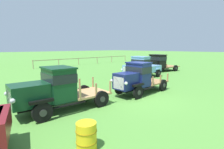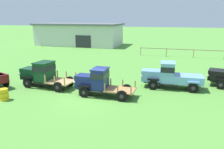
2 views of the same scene
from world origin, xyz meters
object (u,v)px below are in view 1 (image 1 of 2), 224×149
vintage_truck_midrow_center (137,78)px  vintage_truck_back_of_row (156,63)px  vintage_truck_second_in_line (54,89)px  vintage_truck_far_side (142,67)px  oil_drum_beside_row (86,136)px

vintage_truck_midrow_center → vintage_truck_back_of_row: (10.58, 4.98, 0.01)m
vintage_truck_back_of_row → vintage_truck_second_in_line: bearing=-165.5°
vintage_truck_midrow_center → vintage_truck_far_side: (5.27, 3.37, -0.02)m
vintage_truck_midrow_center → vintage_truck_far_side: bearing=32.6°
vintage_truck_far_side → oil_drum_beside_row: size_ratio=5.94×
vintage_truck_midrow_center → vintage_truck_far_side: vintage_truck_far_side is taller
vintage_truck_second_in_line → vintage_truck_far_side: vintage_truck_far_side is taller
vintage_truck_midrow_center → oil_drum_beside_row: bearing=-155.2°
vintage_truck_second_in_line → vintage_truck_far_side: size_ratio=0.98×
vintage_truck_second_in_line → vintage_truck_midrow_center: (5.40, -0.84, -0.03)m
vintage_truck_second_in_line → vintage_truck_midrow_center: bearing=-8.8°
vintage_truck_back_of_row → vintage_truck_midrow_center: bearing=-154.8°
vintage_truck_second_in_line → oil_drum_beside_row: bearing=-102.3°
vintage_truck_far_side → vintage_truck_back_of_row: bearing=16.8°
vintage_truck_second_in_line → oil_drum_beside_row: 3.86m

